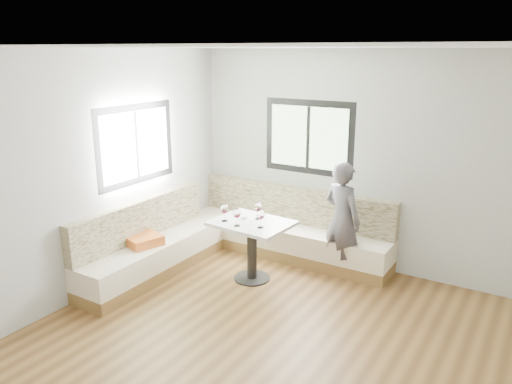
% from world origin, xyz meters
% --- Properties ---
extents(room, '(5.01, 5.01, 2.81)m').
position_xyz_m(room, '(-0.08, 0.08, 1.41)').
color(room, brown).
rests_on(room, ground).
extents(banquette, '(2.90, 2.80, 0.95)m').
position_xyz_m(banquette, '(-1.59, 1.63, 0.33)').
color(banquette, brown).
rests_on(banquette, ground).
extents(table, '(0.97, 0.78, 0.76)m').
position_xyz_m(table, '(-1.09, 1.36, 0.57)').
color(table, black).
rests_on(table, ground).
extents(person, '(0.63, 0.52, 1.48)m').
position_xyz_m(person, '(-0.21, 2.08, 0.74)').
color(person, '#4B474E').
rests_on(person, ground).
extents(olive_ramekin, '(0.09, 0.09, 0.04)m').
position_xyz_m(olive_ramekin, '(-1.23, 1.41, 0.78)').
color(olive_ramekin, white).
rests_on(olive_ramekin, table).
extents(wine_glass_a, '(0.10, 0.10, 0.22)m').
position_xyz_m(wine_glass_a, '(-1.38, 1.20, 0.91)').
color(wine_glass_a, white).
rests_on(wine_glass_a, table).
extents(wine_glass_b, '(0.10, 0.10, 0.22)m').
position_xyz_m(wine_glass_b, '(-1.16, 1.14, 0.91)').
color(wine_glass_b, white).
rests_on(wine_glass_b, table).
extents(wine_glass_c, '(0.10, 0.10, 0.22)m').
position_xyz_m(wine_glass_c, '(-0.89, 1.24, 0.91)').
color(wine_glass_c, white).
rests_on(wine_glass_c, table).
extents(wine_glass_d, '(0.10, 0.10, 0.22)m').
position_xyz_m(wine_glass_d, '(-1.07, 1.48, 0.91)').
color(wine_glass_d, white).
rests_on(wine_glass_d, table).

